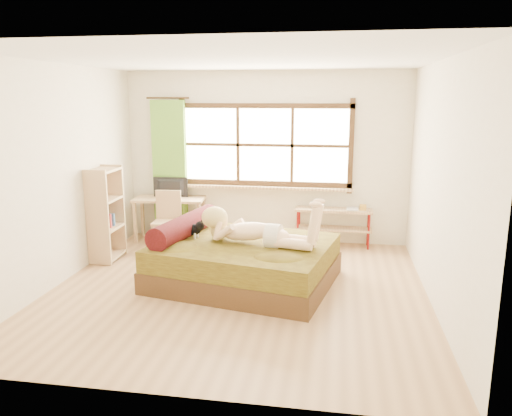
% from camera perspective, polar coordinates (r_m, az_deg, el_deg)
% --- Properties ---
extents(floor, '(4.50, 4.50, 0.00)m').
position_cam_1_polar(floor, '(6.15, -2.08, -9.33)').
color(floor, '#9E754C').
rests_on(floor, ground).
extents(ceiling, '(4.50, 4.50, 0.00)m').
position_cam_1_polar(ceiling, '(5.72, -2.31, 16.63)').
color(ceiling, white).
rests_on(ceiling, wall_back).
extents(wall_back, '(4.50, 0.00, 4.50)m').
position_cam_1_polar(wall_back, '(7.98, 1.04, 5.78)').
color(wall_back, silver).
rests_on(wall_back, floor).
extents(wall_front, '(4.50, 0.00, 4.50)m').
position_cam_1_polar(wall_front, '(3.66, -9.23, -2.56)').
color(wall_front, silver).
rests_on(wall_front, floor).
extents(wall_left, '(0.00, 4.50, 4.50)m').
position_cam_1_polar(wall_left, '(6.61, -21.71, 3.47)').
color(wall_left, silver).
rests_on(wall_left, floor).
extents(wall_right, '(0.00, 4.50, 4.50)m').
position_cam_1_polar(wall_right, '(5.78, 20.26, 2.39)').
color(wall_right, silver).
rests_on(wall_right, floor).
extents(window, '(2.80, 0.16, 1.46)m').
position_cam_1_polar(window, '(7.94, 1.01, 6.90)').
color(window, '#FFEDBF').
rests_on(window, wall_back).
extents(curtain, '(0.55, 0.10, 2.20)m').
position_cam_1_polar(curtain, '(8.26, -9.82, 4.43)').
color(curtain, '#5B9328').
rests_on(curtain, wall_back).
extents(bed, '(2.41, 2.08, 0.81)m').
position_cam_1_polar(bed, '(6.31, -1.77, -5.97)').
color(bed, '#382210').
rests_on(bed, floor).
extents(woman, '(1.54, 0.71, 0.64)m').
position_cam_1_polar(woman, '(6.06, -0.05, -1.23)').
color(woman, beige).
rests_on(woman, bed).
extents(kitten, '(0.34, 0.19, 0.25)m').
position_cam_1_polar(kitten, '(6.45, -7.48, -2.25)').
color(kitten, black).
rests_on(kitten, bed).
extents(desk, '(1.17, 0.62, 0.70)m').
position_cam_1_polar(desk, '(8.17, -9.87, 0.50)').
color(desk, '#9D7355').
rests_on(desk, floor).
extents(monitor, '(0.56, 0.13, 0.32)m').
position_cam_1_polar(monitor, '(8.17, -9.82, 2.31)').
color(monitor, black).
rests_on(monitor, desk).
extents(chair, '(0.43, 0.43, 0.88)m').
position_cam_1_polar(chair, '(7.83, -10.08, -0.94)').
color(chair, '#9D7355').
rests_on(chair, floor).
extents(pipe_shelf, '(1.19, 0.32, 0.67)m').
position_cam_1_polar(pipe_shelf, '(7.89, 8.91, -1.21)').
color(pipe_shelf, '#9D7355').
rests_on(pipe_shelf, floor).
extents(cup, '(0.13, 0.13, 0.10)m').
position_cam_1_polar(cup, '(7.85, 6.68, 0.35)').
color(cup, gray).
rests_on(cup, pipe_shelf).
extents(book, '(0.18, 0.24, 0.02)m').
position_cam_1_polar(book, '(7.85, 10.32, -0.08)').
color(book, gray).
rests_on(book, pipe_shelf).
extents(bookshelf, '(0.34, 0.59, 1.33)m').
position_cam_1_polar(bookshelf, '(7.39, -16.78, -0.61)').
color(bookshelf, '#9D7355').
rests_on(bookshelf, floor).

